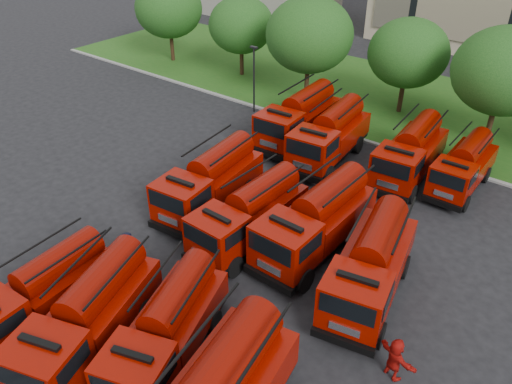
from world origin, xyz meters
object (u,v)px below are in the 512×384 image
fire_truck_4 (210,181)px  fire_truck_7 (371,265)px  fire_truck_8 (299,117)px  fire_truck_10 (410,153)px  fire_truck_1 (89,317)px  fire_truck_5 (250,214)px  firefighter_5 (391,375)px  fire_truck_11 (464,166)px  fire_truck_2 (168,328)px  firefighter_4 (132,266)px  fire_truck_0 (43,290)px  fire_truck_6 (316,220)px  fire_truck_9 (330,135)px

fire_truck_4 → fire_truck_7: fire_truck_4 is taller
fire_truck_8 → fire_truck_10: (8.00, 0.03, -0.09)m
fire_truck_1 → fire_truck_5: 9.06m
fire_truck_7 → firefighter_5: fire_truck_7 is taller
fire_truck_1 → fire_truck_4: (-3.03, 10.10, 0.06)m
fire_truck_1 → fire_truck_11: 21.83m
fire_truck_11 → fire_truck_4: bearing=-134.9°
fire_truck_10 → fire_truck_1: bearing=-106.5°
fire_truck_1 → fire_truck_4: bearing=88.3°
fire_truck_11 → firefighter_5: (2.60, -14.67, -1.45)m
fire_truck_7 → fire_truck_11: bearing=77.4°
fire_truck_4 → fire_truck_10: size_ratio=1.01×
fire_truck_1 → fire_truck_8: bearing=82.4°
fire_truck_7 → fire_truck_2: bearing=-131.2°
fire_truck_4 → firefighter_5: size_ratio=4.10×
fire_truck_1 → firefighter_4: 5.03m
fire_truck_7 → fire_truck_4: bearing=163.2°
fire_truck_10 → fire_truck_0: bearing=-113.9°
fire_truck_5 → fire_truck_8: (-4.35, 10.79, 0.15)m
fire_truck_6 → fire_truck_10: fire_truck_6 is taller
fire_truck_5 → fire_truck_7: bearing=2.7°
fire_truck_4 → fire_truck_6: (6.57, 0.34, 0.07)m
fire_truck_7 → fire_truck_8: 15.15m
fire_truck_2 → firefighter_4: (-5.31, 2.48, -1.52)m
fire_truck_6 → fire_truck_7: fire_truck_6 is taller
fire_truck_2 → fire_truck_6: (0.85, 8.94, 0.22)m
fire_truck_4 → fire_truck_1: bearing=-79.6°
fire_truck_5 → fire_truck_7: fire_truck_7 is taller
fire_truck_1 → fire_truck_2: 3.08m
fire_truck_4 → fire_truck_11: 14.66m
fire_truck_7 → fire_truck_8: (-10.82, 10.60, 0.09)m
fire_truck_9 → fire_truck_11: 8.12m
fire_truck_6 → fire_truck_9: 9.41m
fire_truck_8 → fire_truck_11: 11.00m
fire_truck_1 → fire_truck_5: size_ratio=1.06×
fire_truck_10 → fire_truck_11: bearing=9.6°
fire_truck_2 → firefighter_5: fire_truck_2 is taller
fire_truck_2 → fire_truck_8: bearing=90.7°
fire_truck_2 → fire_truck_6: 8.99m
fire_truck_2 → firefighter_5: (7.10, 4.44, -1.52)m
fire_truck_4 → fire_truck_9: fire_truck_9 is taller
fire_truck_5 → fire_truck_11: 13.33m
fire_truck_1 → fire_truck_10: 20.31m
fire_truck_2 → fire_truck_7: fire_truck_7 is taller
fire_truck_5 → firefighter_4: (-3.18, -5.07, -1.61)m
fire_truck_0 → fire_truck_9: (2.12, 19.01, 0.26)m
fire_truck_6 → fire_truck_5: bearing=-154.1°
fire_truck_6 → firefighter_5: fire_truck_6 is taller
fire_truck_4 → fire_truck_2: bearing=-62.7°
fire_truck_0 → fire_truck_6: bearing=54.7°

